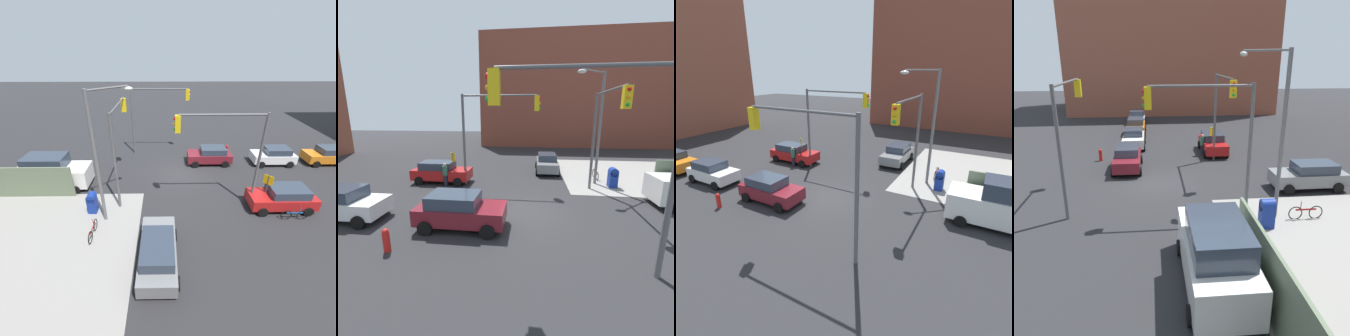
{
  "view_description": "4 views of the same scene",
  "coord_description": "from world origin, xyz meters",
  "views": [
    {
      "loc": [
        1.39,
        17.0,
        9.72
      ],
      "look_at": [
        1.16,
        1.98,
        1.63
      ],
      "focal_mm": 24.0,
      "sensor_mm": 36.0,
      "label": 1
    },
    {
      "loc": [
        0.39,
        -11.25,
        5.08
      ],
      "look_at": [
        -1.18,
        2.17,
        1.88
      ],
      "focal_mm": 24.0,
      "sensor_mm": 36.0,
      "label": 2
    },
    {
      "loc": [
        8.59,
        -12.82,
        7.89
      ],
      "look_at": [
        -0.0,
        2.48,
        1.31
      ],
      "focal_mm": 28.0,
      "sensor_mm": 36.0,
      "label": 3
    },
    {
      "loc": [
        19.5,
        -0.23,
        7.66
      ],
      "look_at": [
        1.29,
        1.48,
        1.38
      ],
      "focal_mm": 35.0,
      "sensor_mm": 36.0,
      "label": 4
    }
  ],
  "objects": [
    {
      "name": "ground_plane",
      "position": [
        0.0,
        0.0,
        0.0
      ],
      "size": [
        120.0,
        120.0,
        0.0
      ],
      "primitive_type": "plane",
      "color": "#28282B"
    },
    {
      "name": "sidewalk_corner",
      "position": [
        9.0,
        9.0,
        0.01
      ],
      "size": [
        12.0,
        12.0,
        0.01
      ],
      "primitive_type": "cube",
      "color": "gray",
      "rests_on": "ground"
    },
    {
      "name": "building_warehouse_north",
      "position": [
        8.01,
        34.0,
        8.68
      ],
      "size": [
        32.0,
        18.0,
        17.36
      ],
      "color": "brown",
      "rests_on": "ground"
    },
    {
      "name": "traffic_signal_nw_corner",
      "position": [
        -2.4,
        4.5,
        4.63
      ],
      "size": [
        5.5,
        0.36,
        6.5
      ],
      "color": "#59595B",
      "rests_on": "ground"
    },
    {
      "name": "traffic_signal_se_corner",
      "position": [
        2.36,
        -4.5,
        4.64
      ],
      "size": [
        5.6,
        0.36,
        6.5
      ],
      "color": "#59595B",
      "rests_on": "ground"
    },
    {
      "name": "traffic_signal_ne_corner",
      "position": [
        4.5,
        2.52,
        4.62
      ],
      "size": [
        0.36,
        5.23,
        6.5
      ],
      "color": "#59595B",
      "rests_on": "ground"
    },
    {
      "name": "street_lamp_corner",
      "position": [
        4.92,
        5.56,
        4.7
      ],
      "size": [
        2.2,
        1.84,
        8.0
      ],
      "color": "slate",
      "rests_on": "ground"
    },
    {
      "name": "warning_sign_two_way",
      "position": [
        -5.4,
        4.51,
        1.64
      ],
      "size": [
        0.48,
        0.48,
        2.4
      ],
      "color": "#4C4C4C",
      "rests_on": "ground"
    },
    {
      "name": "mailbox_blue",
      "position": [
        6.2,
        5.0,
        0.76
      ],
      "size": [
        0.56,
        0.64,
        1.43
      ],
      "color": "navy",
      "rests_on": "ground"
    },
    {
      "name": "fire_hydrant",
      "position": [
        -5.0,
        -4.2,
        0.49
      ],
      "size": [
        0.26,
        0.26,
        0.94
      ],
      "color": "red",
      "rests_on": "ground"
    },
    {
      "name": "sedan_gray",
      "position": [
        1.77,
        9.16,
        0.84
      ],
      "size": [
        2.02,
        4.38,
        1.62
      ],
      "color": "slate",
      "rests_on": "ground"
    },
    {
      "name": "sedan_white",
      "position": [
        -8.76,
        -1.83,
        0.84
      ],
      "size": [
        3.84,
        2.02,
        1.62
      ],
      "color": "white",
      "rests_on": "ground"
    },
    {
      "name": "coupe_maroon",
      "position": [
        -2.83,
        -2.0,
        0.84
      ],
      "size": [
        4.02,
        2.02,
        1.62
      ],
      "color": "maroon",
      "rests_on": "ground"
    },
    {
      "name": "hatchback_red",
      "position": [
        -6.5,
        4.77,
        0.84
      ],
      "size": [
        4.34,
        2.02,
        1.62
      ],
      "color": "#B21919",
      "rests_on": "ground"
    },
    {
      "name": "pedestrian_crossing",
      "position": [
        -5.8,
        3.8,
        0.9
      ],
      "size": [
        0.36,
        0.36,
        1.73
      ],
      "rotation": [
        0.0,
        0.0,
        2.68
      ],
      "color": "#2D664C",
      "rests_on": "ground"
    },
    {
      "name": "bicycle_leaning_on_fence",
      "position": [
        5.6,
        7.2,
        0.35
      ],
      "size": [
        0.05,
        1.75,
        0.97
      ],
      "color": "black",
      "rests_on": "ground"
    },
    {
      "name": "bicycle_at_crosswalk",
      "position": [
        -6.8,
        6.0,
        0.35
      ],
      "size": [
        1.75,
        0.05,
        0.97
      ],
      "color": "black",
      "rests_on": "ground"
    }
  ]
}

